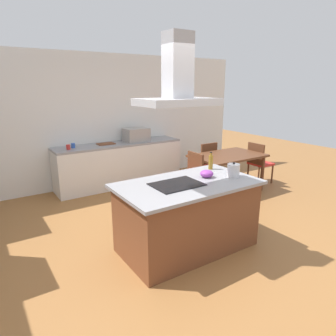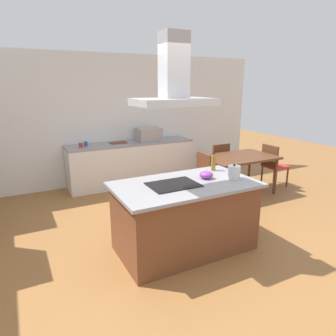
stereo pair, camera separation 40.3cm
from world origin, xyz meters
name	(u,v)px [view 1 (the left image)]	position (x,y,z in m)	size (l,w,h in m)	color
ground	(135,209)	(0.00, 1.50, 0.00)	(16.00, 16.00, 0.00)	#936033
wall_back	(94,121)	(0.00, 3.25, 1.35)	(7.20, 0.10, 2.70)	white
kitchen_island	(187,215)	(0.00, 0.00, 0.45)	(1.78, 1.02, 0.90)	brown
cooktop	(177,184)	(-0.17, 0.00, 0.91)	(0.60, 0.44, 0.01)	black
tea_kettle	(233,170)	(0.65, -0.13, 0.99)	(0.21, 0.16, 0.20)	silver
olive_oil_bottle	(211,162)	(0.65, 0.32, 1.01)	(0.06, 0.06, 0.25)	olive
mixing_bowl	(207,174)	(0.34, 0.04, 0.95)	(0.18, 0.18, 0.10)	purple
back_counter	(120,164)	(0.38, 2.88, 0.45)	(2.68, 0.62, 0.90)	silver
countertop_microwave	(136,135)	(0.78, 2.88, 1.04)	(0.50, 0.38, 0.28)	#9E9993
coffee_mug_red	(68,147)	(-0.68, 2.83, 0.95)	(0.08, 0.08, 0.09)	red
coffee_mug_blue	(73,146)	(-0.56, 2.93, 0.95)	(0.08, 0.08, 0.09)	#2D56B2
cutting_board	(106,144)	(0.11, 2.93, 0.91)	(0.34, 0.24, 0.02)	brown
dining_table	(228,159)	(1.98, 1.32, 0.67)	(1.40, 0.90, 0.75)	#59331E
chair_at_right_end	(258,160)	(2.90, 1.32, 0.51)	(0.42, 0.42, 0.89)	red
chair_facing_back_wall	(205,160)	(1.98, 1.98, 0.51)	(0.42, 0.42, 0.89)	red
chair_at_left_end	(191,174)	(1.07, 1.32, 0.51)	(0.42, 0.42, 0.89)	red
range_hood	(178,82)	(-0.17, 0.00, 2.10)	(0.90, 0.55, 0.78)	#ADADB2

